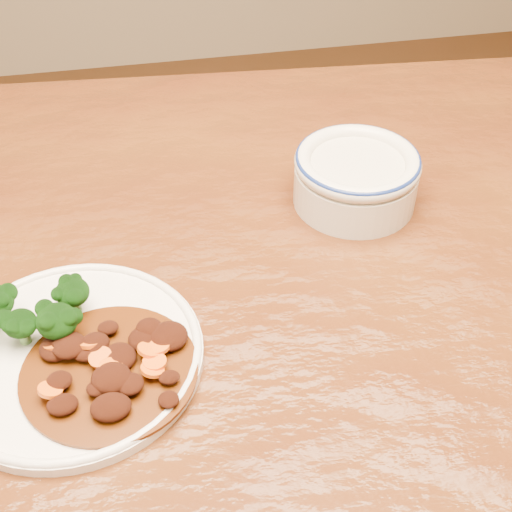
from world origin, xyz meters
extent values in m
cube|color=#522B0E|center=(0.00, 0.00, 0.73)|extent=(1.57, 1.02, 0.04)
cylinder|color=white|center=(-0.19, -0.05, 0.76)|extent=(0.23, 0.23, 0.01)
torus|color=white|center=(-0.19, -0.05, 0.76)|extent=(0.23, 0.23, 0.01)
cylinder|color=#5E944C|center=(-0.23, -0.03, 0.77)|extent=(0.01, 0.01, 0.01)
ellipsoid|color=black|center=(-0.23, -0.03, 0.78)|extent=(0.03, 0.03, 0.02)
cylinder|color=#5E944C|center=(-0.19, 0.00, 0.77)|extent=(0.01, 0.01, 0.01)
ellipsoid|color=black|center=(-0.19, 0.00, 0.78)|extent=(0.03, 0.03, 0.03)
cylinder|color=#5E944C|center=(-0.20, -0.04, 0.77)|extent=(0.01, 0.01, 0.01)
ellipsoid|color=black|center=(-0.20, -0.04, 0.79)|extent=(0.04, 0.04, 0.03)
cylinder|color=#4E2308|center=(-0.16, -0.08, 0.76)|extent=(0.15, 0.15, 0.00)
ellipsoid|color=black|center=(-0.12, -0.05, 0.77)|extent=(0.02, 0.02, 0.01)
ellipsoid|color=black|center=(-0.16, -0.13, 0.77)|extent=(0.03, 0.03, 0.02)
ellipsoid|color=black|center=(-0.14, -0.11, 0.77)|extent=(0.02, 0.02, 0.01)
ellipsoid|color=black|center=(-0.20, -0.09, 0.77)|extent=(0.02, 0.02, 0.01)
ellipsoid|color=black|center=(-0.18, -0.07, 0.77)|extent=(0.02, 0.02, 0.01)
ellipsoid|color=black|center=(-0.18, -0.06, 0.77)|extent=(0.03, 0.02, 0.01)
ellipsoid|color=black|center=(-0.20, -0.12, 0.77)|extent=(0.03, 0.02, 0.01)
ellipsoid|color=black|center=(-0.15, -0.08, 0.77)|extent=(0.03, 0.03, 0.01)
ellipsoid|color=black|center=(-0.16, -0.04, 0.77)|extent=(0.02, 0.02, 0.01)
ellipsoid|color=black|center=(-0.11, -0.13, 0.77)|extent=(0.02, 0.02, 0.01)
ellipsoid|color=black|center=(-0.11, -0.11, 0.77)|extent=(0.02, 0.01, 0.01)
ellipsoid|color=black|center=(-0.13, -0.06, 0.77)|extent=(0.02, 0.03, 0.01)
ellipsoid|color=black|center=(-0.10, -0.06, 0.77)|extent=(0.03, 0.03, 0.02)
ellipsoid|color=black|center=(-0.17, -0.07, 0.77)|extent=(0.02, 0.02, 0.01)
ellipsoid|color=black|center=(-0.15, -0.08, 0.77)|extent=(0.02, 0.02, 0.01)
ellipsoid|color=black|center=(-0.19, -0.06, 0.77)|extent=(0.03, 0.03, 0.02)
ellipsoid|color=black|center=(-0.20, -0.05, 0.77)|extent=(0.03, 0.03, 0.01)
ellipsoid|color=black|center=(-0.16, -0.07, 0.77)|extent=(0.02, 0.02, 0.01)
ellipsoid|color=black|center=(-0.17, -0.11, 0.77)|extent=(0.02, 0.02, 0.01)
ellipsoid|color=black|center=(-0.16, -0.10, 0.77)|extent=(0.03, 0.03, 0.02)
ellipsoid|color=black|center=(-0.17, -0.06, 0.77)|extent=(0.03, 0.02, 0.01)
cylinder|color=#DD520C|center=(-0.12, -0.10, 0.77)|extent=(0.02, 0.02, 0.01)
cylinder|color=#DD520C|center=(-0.17, -0.06, 0.77)|extent=(0.03, 0.03, 0.01)
cylinder|color=#DD520C|center=(-0.16, -0.09, 0.78)|extent=(0.02, 0.02, 0.01)
cylinder|color=#DD520C|center=(-0.12, -0.09, 0.77)|extent=(0.03, 0.03, 0.01)
cylinder|color=#DD520C|center=(-0.11, -0.07, 0.77)|extent=(0.02, 0.02, 0.01)
cylinder|color=#DD520C|center=(-0.20, -0.05, 0.77)|extent=(0.03, 0.03, 0.01)
cylinder|color=#DD520C|center=(-0.20, -0.10, 0.77)|extent=(0.03, 0.03, 0.01)
cylinder|color=#DD520C|center=(-0.16, -0.08, 0.77)|extent=(0.02, 0.02, 0.01)
cylinder|color=#DD520C|center=(-0.12, -0.08, 0.77)|extent=(0.02, 0.03, 0.01)
cylinder|color=silver|center=(0.12, 0.12, 0.77)|extent=(0.14, 0.14, 0.04)
cylinder|color=silver|center=(0.12, 0.12, 0.80)|extent=(0.10, 0.10, 0.01)
torus|color=silver|center=(0.12, 0.12, 0.80)|extent=(0.14, 0.14, 0.02)
torus|color=navy|center=(0.12, 0.12, 0.81)|extent=(0.13, 0.13, 0.01)
camera|label=1|loc=(-0.11, -0.48, 1.24)|focal=50.00mm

